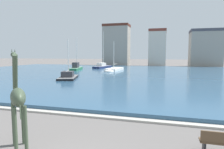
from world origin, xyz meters
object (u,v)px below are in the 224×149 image
object	(u,v)px
giraffe_statue	(18,98)
sailboat_white	(113,70)
sailboat_navy	(103,67)
sailboat_black	(69,78)
sailboat_green	(77,68)

from	to	relation	value
giraffe_statue	sailboat_white	distance (m)	34.16
sailboat_navy	sailboat_black	size ratio (longest dim) A/B	1.50
giraffe_statue	sailboat_white	xyz separation A→B (m)	(-5.09, 33.74, -1.63)
sailboat_white	sailboat_black	distance (m)	14.95
giraffe_statue	sailboat_navy	bearing A→B (deg)	103.42
sailboat_green	sailboat_black	bearing A→B (deg)	-68.32
sailboat_white	sailboat_navy	bearing A→B (deg)	120.94
sailboat_green	sailboat_navy	bearing A→B (deg)	61.79
giraffe_statue	sailboat_green	bearing A→B (deg)	112.13
giraffe_statue	sailboat_green	world-z (taller)	sailboat_green
giraffe_statue	sailboat_navy	world-z (taller)	sailboat_navy
sailboat_black	sailboat_navy	bearing A→B (deg)	95.29
sailboat_black	sailboat_green	bearing A→B (deg)	111.68
sailboat_white	giraffe_statue	bearing A→B (deg)	-81.43
sailboat_navy	sailboat_green	bearing A→B (deg)	-118.21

